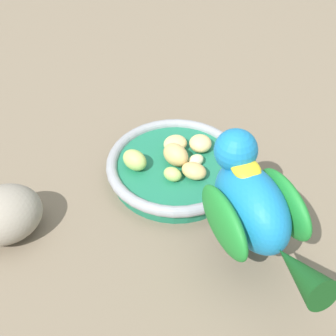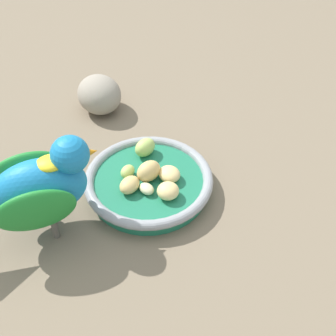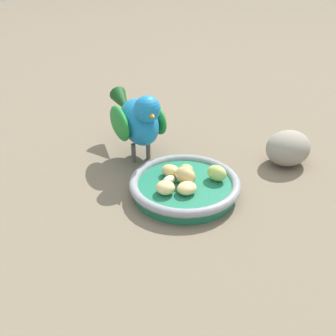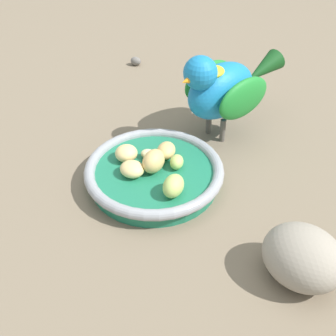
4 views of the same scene
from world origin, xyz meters
TOP-DOWN VIEW (x-y plane):
  - ground_plane at (0.00, 0.00)m, footprint 4.00×4.00m
  - feeding_bowl at (-0.03, -0.00)m, footprint 0.19×0.19m
  - apple_piece_0 at (-0.05, 0.02)m, footprint 0.03×0.04m
  - apple_piece_1 at (0.01, -0.00)m, footprint 0.04×0.04m
  - apple_piece_2 at (-0.06, -0.05)m, footprint 0.04×0.03m
  - apple_piece_3 at (-0.01, -0.02)m, footprint 0.03×0.03m
  - apple_piece_4 at (-0.03, -0.00)m, footprint 0.04×0.03m
  - apple_piece_5 at (-0.03, 0.05)m, footprint 0.04×0.04m
  - apple_piece_6 at (-0.01, 0.02)m, footprint 0.02×0.02m
  - parrot at (0.13, -0.03)m, footprint 0.21×0.13m
  - rock_large at (-0.09, -0.22)m, footprint 0.10×0.11m

SIDE VIEW (x-z plane):
  - ground_plane at x=0.00m, z-range 0.00..0.00m
  - feeding_bowl at x=-0.03m, z-range 0.00..0.03m
  - apple_piece_6 at x=-0.01m, z-range 0.02..0.04m
  - apple_piece_3 at x=-0.01m, z-range 0.02..0.04m
  - apple_piece_0 at x=-0.05m, z-range 0.02..0.04m
  - apple_piece_1 at x=0.01m, z-range 0.02..0.04m
  - rock_large at x=-0.09m, z-range 0.00..0.07m
  - apple_piece_5 at x=-0.03m, z-range 0.02..0.05m
  - apple_piece_2 at x=-0.06m, z-range 0.02..0.05m
  - apple_piece_4 at x=-0.03m, z-range 0.02..0.05m
  - parrot at x=0.13m, z-range 0.01..0.16m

